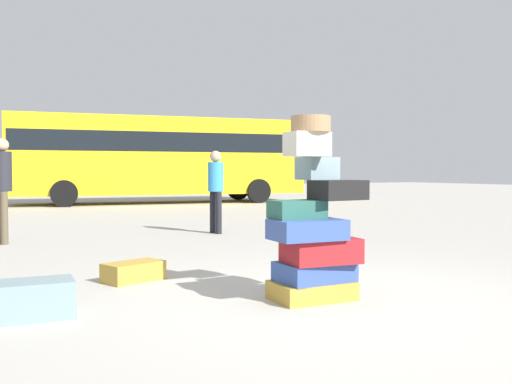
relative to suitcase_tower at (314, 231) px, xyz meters
The scene contains 7 objects.
ground_plane 0.69m from the suitcase_tower, 56.76° to the right, with size 80.00×80.00×0.00m, color #ADA89E.
suitcase_tower is the anchor object (origin of this frame).
suitcase_slate_behind_tower 2.51m from the suitcase_tower, 166.37° to the left, with size 0.61×0.40×0.31m, color gray.
suitcase_tan_white_trunk 2.17m from the suitcase_tower, 125.36° to the left, with size 0.64×0.35×0.21m, color #B28C33.
person_bearded_onlooker 6.27m from the suitcase_tower, 110.24° to the left, with size 0.30×0.34×1.75m.
person_tourist_with_camera 5.83m from the suitcase_tower, 74.14° to the left, with size 0.30×0.34×1.60m.
parked_bus 16.59m from the suitcase_tower, 75.44° to the left, with size 10.94×4.19×3.15m.
Camera 1 is at (-3.17, -4.19, 1.22)m, focal length 39.87 mm.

